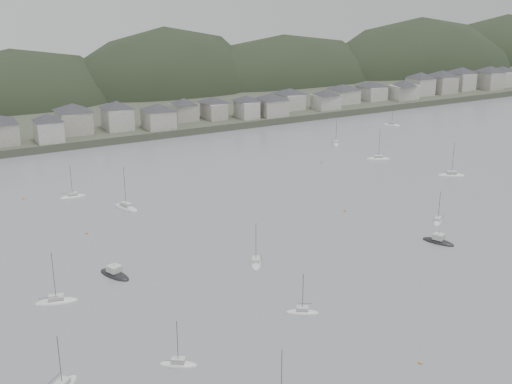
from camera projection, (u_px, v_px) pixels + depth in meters
ground at (449, 332)px, 121.11m from camera, size 900.00×900.00×0.00m
far_shore_land at (68, 92)px, 365.50m from camera, size 900.00×250.00×3.00m
forested_ridge at (91, 122)px, 350.51m from camera, size 851.55×103.94×102.57m
waterfront_town at (238, 104)px, 293.79m from camera, size 451.48×28.46×12.92m
moored_fleet at (286, 230)px, 169.86m from camera, size 267.41×170.89×13.26m
motor_launch_near at (438, 241)px, 162.15m from camera, size 6.01×8.89×3.99m
motor_launch_far at (115, 274)px, 144.18m from camera, size 6.44×9.69×4.16m
mooring_buoys at (275, 227)px, 172.10m from camera, size 102.19×124.93×0.70m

